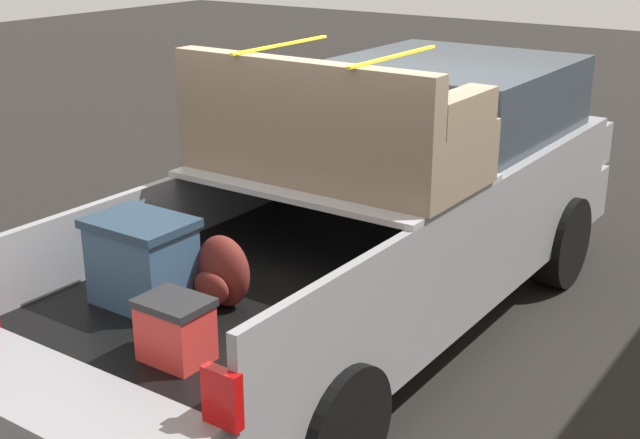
% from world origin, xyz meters
% --- Properties ---
extents(ground_plane, '(40.00, 40.00, 0.00)m').
position_xyz_m(ground_plane, '(0.00, 0.00, 0.00)').
color(ground_plane, black).
extents(pickup_truck, '(6.05, 2.06, 2.23)m').
position_xyz_m(pickup_truck, '(0.37, 0.00, 0.98)').
color(pickup_truck, gray).
rests_on(pickup_truck, ground_plane).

